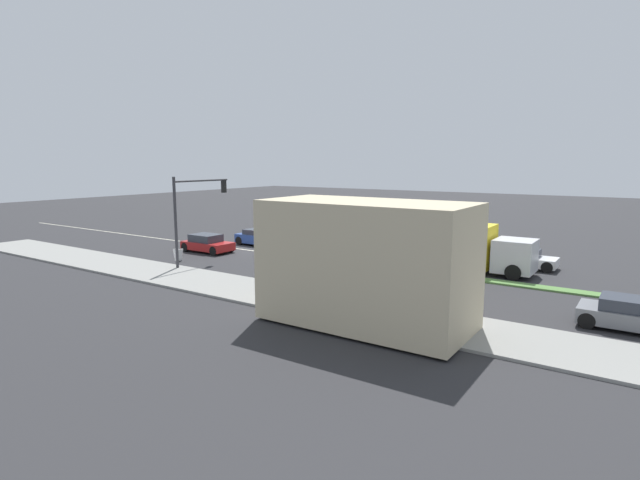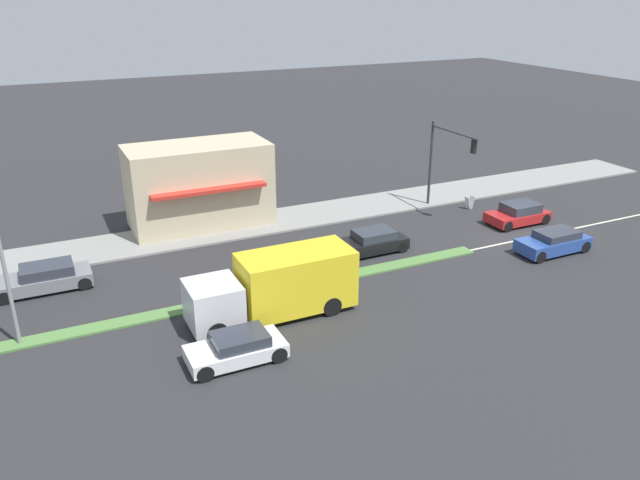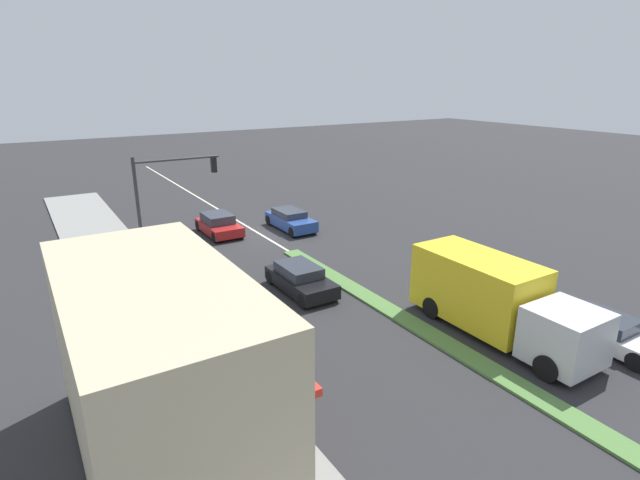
{
  "view_description": "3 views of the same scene",
  "coord_description": "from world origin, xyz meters",
  "px_view_note": "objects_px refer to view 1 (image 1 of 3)",
  "views": [
    {
      "loc": [
        27.74,
        25.86,
        6.63
      ],
      "look_at": [
        0.91,
        7.76,
        1.53
      ],
      "focal_mm": 28.0,
      "sensor_mm": 36.0,
      "label": 1
    },
    {
      "loc": [
        -25.41,
        25.35,
        13.8
      ],
      "look_at": [
        0.34,
        13.08,
        2.12
      ],
      "focal_mm": 35.0,
      "sensor_mm": 36.0,
      "label": 2
    },
    {
      "loc": [
        12.68,
        27.7,
        9.51
      ],
      "look_at": [
        1.05,
        8.89,
        2.28
      ],
      "focal_mm": 28.0,
      "sensor_mm": 36.0,
      "label": 3
    }
  ],
  "objects_px": {
    "suv_grey": "(639,316)",
    "hatchback_red": "(207,243)",
    "pedestrian": "(309,280)",
    "warning_aframe_sign": "(178,255)",
    "traffic_signal_main": "(193,205)",
    "delivery_truck": "(465,247)",
    "coupe_blue": "(261,238)",
    "van_white": "(523,259)",
    "suv_black": "(325,259)"
  },
  "relations": [
    {
      "from": "suv_black",
      "to": "coupe_blue",
      "type": "height_order",
      "value": "coupe_blue"
    },
    {
      "from": "pedestrian",
      "to": "warning_aframe_sign",
      "type": "height_order",
      "value": "pedestrian"
    },
    {
      "from": "suv_black",
      "to": "van_white",
      "type": "height_order",
      "value": "suv_black"
    },
    {
      "from": "traffic_signal_main",
      "to": "hatchback_red",
      "type": "xyz_separation_m",
      "value": [
        -3.92,
        -3.02,
        -3.28
      ]
    },
    {
      "from": "van_white",
      "to": "suv_grey",
      "type": "height_order",
      "value": "suv_grey"
    },
    {
      "from": "traffic_signal_main",
      "to": "delivery_truck",
      "type": "height_order",
      "value": "traffic_signal_main"
    },
    {
      "from": "van_white",
      "to": "coupe_blue",
      "type": "distance_m",
      "value": 19.5
    },
    {
      "from": "van_white",
      "to": "hatchback_red",
      "type": "relative_size",
      "value": 1.0
    },
    {
      "from": "van_white",
      "to": "coupe_blue",
      "type": "height_order",
      "value": "coupe_blue"
    },
    {
      "from": "delivery_truck",
      "to": "coupe_blue",
      "type": "height_order",
      "value": "delivery_truck"
    },
    {
      "from": "delivery_truck",
      "to": "hatchback_red",
      "type": "distance_m",
      "value": 18.4
    },
    {
      "from": "warning_aframe_sign",
      "to": "van_white",
      "type": "relative_size",
      "value": 0.22
    },
    {
      "from": "traffic_signal_main",
      "to": "pedestrian",
      "type": "distance_m",
      "value": 11.46
    },
    {
      "from": "traffic_signal_main",
      "to": "van_white",
      "type": "relative_size",
      "value": 1.45
    },
    {
      "from": "van_white",
      "to": "pedestrian",
      "type": "bearing_deg",
      "value": -26.81
    },
    {
      "from": "warning_aframe_sign",
      "to": "coupe_blue",
      "type": "height_order",
      "value": "coupe_blue"
    },
    {
      "from": "traffic_signal_main",
      "to": "delivery_truck",
      "type": "xyz_separation_m",
      "value": [
        -8.32,
        14.83,
        -2.43
      ]
    },
    {
      "from": "traffic_signal_main",
      "to": "coupe_blue",
      "type": "distance_m",
      "value": 9.09
    },
    {
      "from": "traffic_signal_main",
      "to": "pedestrian",
      "type": "xyz_separation_m",
      "value": [
        2.51,
        10.8,
        -2.89
      ]
    },
    {
      "from": "suv_black",
      "to": "suv_grey",
      "type": "xyz_separation_m",
      "value": [
        2.8,
        16.68,
        0.01
      ]
    },
    {
      "from": "traffic_signal_main",
      "to": "suv_grey",
      "type": "distance_m",
      "value": 24.4
    },
    {
      "from": "suv_grey",
      "to": "hatchback_red",
      "type": "height_order",
      "value": "hatchback_red"
    },
    {
      "from": "delivery_truck",
      "to": "van_white",
      "type": "bearing_deg",
      "value": 134.33
    },
    {
      "from": "traffic_signal_main",
      "to": "warning_aframe_sign",
      "type": "relative_size",
      "value": 6.69
    },
    {
      "from": "delivery_truck",
      "to": "van_white",
      "type": "distance_m",
      "value": 4.1
    },
    {
      "from": "suv_grey",
      "to": "hatchback_red",
      "type": "xyz_separation_m",
      "value": [
        -2.8,
        -27.17,
        0.0
      ]
    },
    {
      "from": "delivery_truck",
      "to": "hatchback_red",
      "type": "relative_size",
      "value": 1.94
    },
    {
      "from": "warning_aframe_sign",
      "to": "suv_black",
      "type": "distance_m",
      "value": 10.16
    },
    {
      "from": "pedestrian",
      "to": "suv_black",
      "type": "relative_size",
      "value": 0.42
    },
    {
      "from": "van_white",
      "to": "hatchback_red",
      "type": "xyz_separation_m",
      "value": [
        7.2,
        -20.72,
        0.04
      ]
    },
    {
      "from": "warning_aframe_sign",
      "to": "suv_black",
      "type": "height_order",
      "value": "suv_black"
    },
    {
      "from": "warning_aframe_sign",
      "to": "suv_grey",
      "type": "bearing_deg",
      "value": 91.64
    },
    {
      "from": "suv_black",
      "to": "hatchback_red",
      "type": "relative_size",
      "value": 1.04
    },
    {
      "from": "warning_aframe_sign",
      "to": "delivery_truck",
      "type": "distance_m",
      "value": 18.68
    },
    {
      "from": "traffic_signal_main",
      "to": "suv_black",
      "type": "distance_m",
      "value": 9.06
    },
    {
      "from": "delivery_truck",
      "to": "hatchback_red",
      "type": "xyz_separation_m",
      "value": [
        4.4,
        -17.85,
        -0.84
      ]
    },
    {
      "from": "van_white",
      "to": "hatchback_red",
      "type": "bearing_deg",
      "value": -70.84
    },
    {
      "from": "pedestrian",
      "to": "van_white",
      "type": "relative_size",
      "value": 0.44
    },
    {
      "from": "traffic_signal_main",
      "to": "hatchback_red",
      "type": "height_order",
      "value": "traffic_signal_main"
    },
    {
      "from": "traffic_signal_main",
      "to": "van_white",
      "type": "distance_m",
      "value": 21.16
    },
    {
      "from": "van_white",
      "to": "traffic_signal_main",
      "type": "bearing_deg",
      "value": -57.84
    },
    {
      "from": "suv_black",
      "to": "hatchback_red",
      "type": "xyz_separation_m",
      "value": [
        0.0,
        -10.5,
        0.01
      ]
    },
    {
      "from": "delivery_truck",
      "to": "suv_grey",
      "type": "relative_size",
      "value": 1.7
    },
    {
      "from": "van_white",
      "to": "coupe_blue",
      "type": "bearing_deg",
      "value": -81.74
    },
    {
      "from": "pedestrian",
      "to": "traffic_signal_main",
      "type": "bearing_deg",
      "value": -103.09
    },
    {
      "from": "coupe_blue",
      "to": "suv_grey",
      "type": "bearing_deg",
      "value": 74.38
    },
    {
      "from": "suv_grey",
      "to": "warning_aframe_sign",
      "type": "bearing_deg",
      "value": -88.36
    },
    {
      "from": "warning_aframe_sign",
      "to": "coupe_blue",
      "type": "relative_size",
      "value": 0.2
    },
    {
      "from": "van_white",
      "to": "coupe_blue",
      "type": "relative_size",
      "value": 0.93
    },
    {
      "from": "traffic_signal_main",
      "to": "van_white",
      "type": "bearing_deg",
      "value": 122.16
    }
  ]
}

